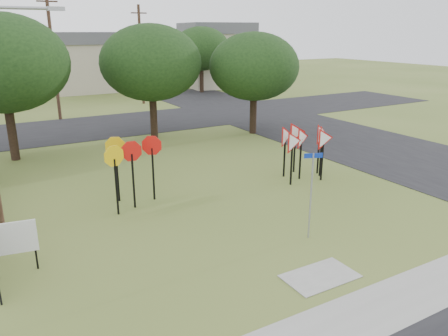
# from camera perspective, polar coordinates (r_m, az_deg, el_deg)

# --- Properties ---
(ground) EXTENTS (140.00, 140.00, 0.00)m
(ground) POSITION_cam_1_polar(r_m,az_deg,el_deg) (14.09, 5.85, -9.49)
(ground) COLOR #495C22
(sidewalk) EXTENTS (30.00, 1.60, 0.02)m
(sidewalk) POSITION_cam_1_polar(r_m,az_deg,el_deg) (11.45, 18.73, -17.34)
(sidewalk) COLOR gray
(sidewalk) RESTS_ON ground
(street_right) EXTENTS (8.00, 50.00, 0.02)m
(street_right) POSITION_cam_1_polar(r_m,az_deg,el_deg) (28.69, 13.82, 4.21)
(street_right) COLOR black
(street_right) RESTS_ON ground
(street_far) EXTENTS (60.00, 8.00, 0.02)m
(street_far) POSITION_cam_1_polar(r_m,az_deg,el_deg) (31.67, -15.73, 5.28)
(street_far) COLOR black
(street_far) RESTS_ON ground
(curb_pad) EXTENTS (2.00, 1.20, 0.02)m
(curb_pad) POSITION_cam_1_polar(r_m,az_deg,el_deg) (12.47, 12.44, -13.64)
(curb_pad) COLOR gray
(curb_pad) RESTS_ON ground
(street_name_sign) EXTENTS (0.55, 0.24, 2.82)m
(street_name_sign) POSITION_cam_1_polar(r_m,az_deg,el_deg) (13.87, 11.32, -2.85)
(street_name_sign) COLOR #93979C
(street_name_sign) RESTS_ON ground
(stop_sign_cluster) EXTENTS (2.42, 1.55, 2.60)m
(stop_sign_cluster) POSITION_cam_1_polar(r_m,az_deg,el_deg) (16.48, -12.32, 1.41)
(stop_sign_cluster) COLOR black
(stop_sign_cluster) RESTS_ON ground
(yield_sign_cluster) EXTENTS (3.06, 1.66, 2.43)m
(yield_sign_cluster) POSITION_cam_1_polar(r_m,az_deg,el_deg) (19.69, 10.63, 3.75)
(yield_sign_cluster) COLOR black
(yield_sign_cluster) RESTS_ON ground
(info_board) EXTENTS (1.21, 0.22, 1.53)m
(info_board) POSITION_cam_1_polar(r_m,az_deg,el_deg) (13.14, -25.85, -8.45)
(info_board) COLOR black
(info_board) RESTS_ON ground
(far_pole_a) EXTENTS (1.40, 0.24, 9.00)m
(far_pole_a) POSITION_cam_1_polar(r_m,az_deg,el_deg) (34.59, -21.40, 13.44)
(far_pole_a) COLOR #452E20
(far_pole_a) RESTS_ON ground
(far_pole_b) EXTENTS (1.40, 0.24, 8.50)m
(far_pole_b) POSITION_cam_1_polar(r_m,az_deg,el_deg) (40.47, -10.79, 14.37)
(far_pole_b) COLOR #452E20
(far_pole_b) RESTS_ON ground
(house_mid) EXTENTS (8.40, 8.40, 6.20)m
(house_mid) POSITION_cam_1_polar(r_m,az_deg,el_deg) (51.51, -17.46, 13.17)
(house_mid) COLOR #BAB096
(house_mid) RESTS_ON ground
(house_right) EXTENTS (8.30, 8.30, 7.20)m
(house_right) POSITION_cam_1_polar(r_m,az_deg,el_deg) (52.74, -1.03, 14.58)
(house_right) COLOR #BAB096
(house_right) RESTS_ON ground
(tree_near_left) EXTENTS (6.40, 6.40, 7.27)m
(tree_near_left) POSITION_cam_1_polar(r_m,az_deg,el_deg) (24.21, -27.05, 12.08)
(tree_near_left) COLOR black
(tree_near_left) RESTS_ON ground
(tree_near_mid) EXTENTS (6.00, 6.00, 6.80)m
(tree_near_mid) POSITION_cam_1_polar(r_m,az_deg,el_deg) (26.89, -9.52, 13.39)
(tree_near_mid) COLOR black
(tree_near_mid) RESTS_ON ground
(tree_near_right) EXTENTS (5.60, 5.60, 6.33)m
(tree_near_right) POSITION_cam_1_polar(r_m,az_deg,el_deg) (27.88, 3.95, 13.07)
(tree_near_right) COLOR black
(tree_near_right) RESTS_ON ground
(tree_far_right) EXTENTS (6.00, 6.00, 6.80)m
(tree_far_right) POSITION_cam_1_polar(r_m,az_deg,el_deg) (47.30, -3.01, 15.30)
(tree_far_right) COLOR black
(tree_far_right) RESTS_ON ground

